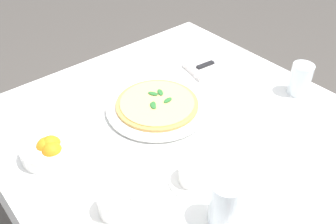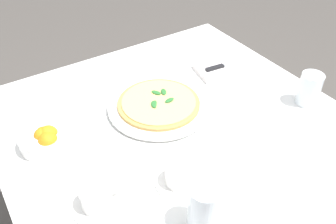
{
  "view_description": "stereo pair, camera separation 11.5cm",
  "coord_description": "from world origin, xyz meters",
  "px_view_note": "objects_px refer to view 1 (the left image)",
  "views": [
    {
      "loc": [
        -0.58,
        -0.64,
        1.51
      ],
      "look_at": [
        -0.0,
        0.05,
        0.78
      ],
      "focal_mm": 38.43,
      "sensor_mm": 36.0,
      "label": 1
    },
    {
      "loc": [
        -0.49,
        -0.71,
        1.51
      ],
      "look_at": [
        -0.0,
        0.05,
        0.78
      ],
      "focal_mm": 38.43,
      "sensor_mm": 36.0,
      "label": 2
    }
  ],
  "objects_px": {
    "dinner_knife": "(215,61)",
    "water_glass_back_corner": "(225,204)",
    "coffee_cup_left_edge": "(193,175)",
    "coffee_cup_far_right": "(114,205)",
    "water_glass_center_back": "(300,81)",
    "pizza_plate": "(157,107)",
    "pizza": "(157,103)",
    "napkin_folded": "(215,65)",
    "citrus_bowl": "(48,149)"
  },
  "relations": [
    {
      "from": "napkin_folded",
      "to": "pizza",
      "type": "bearing_deg",
      "value": -157.93
    },
    {
      "from": "pizza_plate",
      "to": "pizza",
      "type": "relative_size",
      "value": 1.24
    },
    {
      "from": "coffee_cup_far_right",
      "to": "citrus_bowl",
      "type": "height_order",
      "value": "same"
    },
    {
      "from": "pizza_plate",
      "to": "water_glass_center_back",
      "type": "distance_m",
      "value": 0.51
    },
    {
      "from": "coffee_cup_left_edge",
      "to": "coffee_cup_far_right",
      "type": "relative_size",
      "value": 0.99
    },
    {
      "from": "dinner_knife",
      "to": "citrus_bowl",
      "type": "height_order",
      "value": "citrus_bowl"
    },
    {
      "from": "coffee_cup_far_right",
      "to": "dinner_knife",
      "type": "height_order",
      "value": "coffee_cup_far_right"
    },
    {
      "from": "coffee_cup_left_edge",
      "to": "napkin_folded",
      "type": "distance_m",
      "value": 0.59
    },
    {
      "from": "dinner_knife",
      "to": "citrus_bowl",
      "type": "xyz_separation_m",
      "value": [
        -0.72,
        -0.03,
        0.0
      ]
    },
    {
      "from": "water_glass_center_back",
      "to": "water_glass_back_corner",
      "type": "xyz_separation_m",
      "value": [
        -0.59,
        -0.19,
        0.01
      ]
    },
    {
      "from": "coffee_cup_left_edge",
      "to": "citrus_bowl",
      "type": "relative_size",
      "value": 0.87
    },
    {
      "from": "coffee_cup_far_right",
      "to": "citrus_bowl",
      "type": "bearing_deg",
      "value": 97.32
    },
    {
      "from": "water_glass_center_back",
      "to": "pizza",
      "type": "bearing_deg",
      "value": 150.93
    },
    {
      "from": "pizza",
      "to": "dinner_knife",
      "type": "relative_size",
      "value": 1.4
    },
    {
      "from": "coffee_cup_far_right",
      "to": "water_glass_center_back",
      "type": "xyz_separation_m",
      "value": [
        0.78,
        0.01,
        0.02
      ]
    },
    {
      "from": "dinner_knife",
      "to": "water_glass_back_corner",
      "type": "bearing_deg",
      "value": -128.18
    },
    {
      "from": "pizza_plate",
      "to": "water_glass_center_back",
      "type": "xyz_separation_m",
      "value": [
        0.44,
        -0.25,
        0.04
      ]
    },
    {
      "from": "pizza_plate",
      "to": "napkin_folded",
      "type": "height_order",
      "value": "napkin_folded"
    },
    {
      "from": "coffee_cup_far_right",
      "to": "napkin_folded",
      "type": "height_order",
      "value": "coffee_cup_far_right"
    },
    {
      "from": "pizza_plate",
      "to": "pizza",
      "type": "height_order",
      "value": "pizza"
    },
    {
      "from": "pizza_plate",
      "to": "coffee_cup_left_edge",
      "type": "distance_m",
      "value": 0.33
    },
    {
      "from": "coffee_cup_far_right",
      "to": "pizza",
      "type": "bearing_deg",
      "value": 36.87
    },
    {
      "from": "coffee_cup_left_edge",
      "to": "dinner_knife",
      "type": "xyz_separation_m",
      "value": [
        0.46,
        0.37,
        -0.0
      ]
    },
    {
      "from": "water_glass_back_corner",
      "to": "dinner_knife",
      "type": "distance_m",
      "value": 0.7
    },
    {
      "from": "pizza",
      "to": "dinner_knife",
      "type": "xyz_separation_m",
      "value": [
        0.34,
        0.06,
        -0.0
      ]
    },
    {
      "from": "water_glass_back_corner",
      "to": "napkin_folded",
      "type": "distance_m",
      "value": 0.7
    },
    {
      "from": "pizza",
      "to": "coffee_cup_left_edge",
      "type": "distance_m",
      "value": 0.33
    },
    {
      "from": "water_glass_center_back",
      "to": "dinner_knife",
      "type": "height_order",
      "value": "water_glass_center_back"
    },
    {
      "from": "water_glass_back_corner",
      "to": "coffee_cup_left_edge",
      "type": "bearing_deg",
      "value": 79.36
    },
    {
      "from": "pizza",
      "to": "coffee_cup_left_edge",
      "type": "height_order",
      "value": "coffee_cup_left_edge"
    },
    {
      "from": "coffee_cup_left_edge",
      "to": "dinner_knife",
      "type": "distance_m",
      "value": 0.59
    },
    {
      "from": "pizza_plate",
      "to": "water_glass_center_back",
      "type": "height_order",
      "value": "water_glass_center_back"
    },
    {
      "from": "dinner_knife",
      "to": "coffee_cup_far_right",
      "type": "bearing_deg",
      "value": -148.78
    },
    {
      "from": "water_glass_center_back",
      "to": "napkin_folded",
      "type": "height_order",
      "value": "water_glass_center_back"
    },
    {
      "from": "water_glass_center_back",
      "to": "citrus_bowl",
      "type": "distance_m",
      "value": 0.86
    },
    {
      "from": "dinner_knife",
      "to": "pizza_plate",
      "type": "bearing_deg",
      "value": -163.13
    },
    {
      "from": "pizza_plate",
      "to": "dinner_knife",
      "type": "xyz_separation_m",
      "value": [
        0.34,
        0.06,
        0.01
      ]
    },
    {
      "from": "coffee_cup_left_edge",
      "to": "coffee_cup_far_right",
      "type": "height_order",
      "value": "coffee_cup_far_right"
    },
    {
      "from": "pizza_plate",
      "to": "coffee_cup_far_right",
      "type": "xyz_separation_m",
      "value": [
        -0.34,
        -0.25,
        0.02
      ]
    },
    {
      "from": "water_glass_back_corner",
      "to": "coffee_cup_far_right",
      "type": "bearing_deg",
      "value": 136.1
    },
    {
      "from": "pizza_plate",
      "to": "coffee_cup_left_edge",
      "type": "relative_size",
      "value": 2.6
    },
    {
      "from": "coffee_cup_left_edge",
      "to": "water_glass_back_corner",
      "type": "relative_size",
      "value": 1.01
    },
    {
      "from": "pizza_plate",
      "to": "water_glass_center_back",
      "type": "bearing_deg",
      "value": -29.04
    },
    {
      "from": "water_glass_back_corner",
      "to": "dinner_knife",
      "type": "xyz_separation_m",
      "value": [
        0.49,
        0.5,
        -0.03
      ]
    },
    {
      "from": "water_glass_back_corner",
      "to": "pizza",
      "type": "bearing_deg",
      "value": 71.43
    },
    {
      "from": "pizza",
      "to": "napkin_folded",
      "type": "bearing_deg",
      "value": 10.72
    },
    {
      "from": "water_glass_back_corner",
      "to": "dinner_knife",
      "type": "bearing_deg",
      "value": 45.55
    },
    {
      "from": "napkin_folded",
      "to": "coffee_cup_left_edge",
      "type": "bearing_deg",
      "value": -130.19
    },
    {
      "from": "pizza_plate",
      "to": "coffee_cup_far_right",
      "type": "height_order",
      "value": "coffee_cup_far_right"
    },
    {
      "from": "water_glass_back_corner",
      "to": "citrus_bowl",
      "type": "relative_size",
      "value": 0.86
    }
  ]
}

